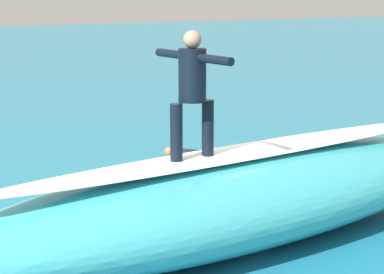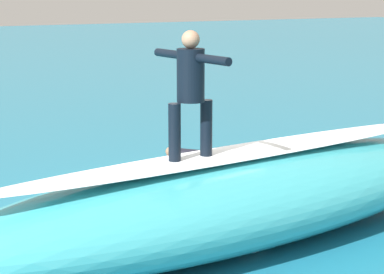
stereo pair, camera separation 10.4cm
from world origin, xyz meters
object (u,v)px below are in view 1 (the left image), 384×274
(surfer_riding, at_px, (192,85))
(surfboard_riding, at_px, (192,161))
(surfboard_paddling, at_px, (192,165))
(surfer_paddling, at_px, (198,157))

(surfer_riding, bearing_deg, surfboard_riding, 173.21)
(surfboard_riding, distance_m, surfboard_paddling, 4.89)
(surfer_riding, xyz_separation_m, surfboard_paddling, (-2.26, -4.14, -2.30))
(surfboard_paddling, bearing_deg, surfer_riding, 110.50)
(surfer_riding, height_order, surfer_paddling, surfer_riding)
(surfboard_riding, distance_m, surfer_riding, 1.03)
(surfboard_riding, xyz_separation_m, surfboard_paddling, (-2.26, -4.14, -1.27))
(surfboard_riding, xyz_separation_m, surfer_riding, (0.00, 0.00, 1.03))
(surfer_paddling, bearing_deg, surfboard_paddling, 0.00)
(surfboard_riding, bearing_deg, surfer_paddling, -126.88)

